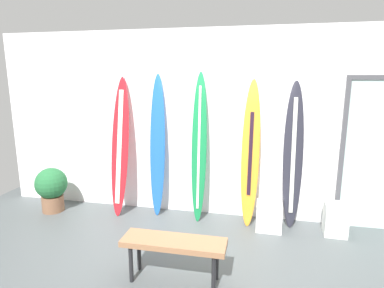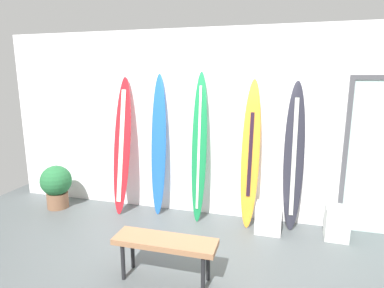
{
  "view_description": "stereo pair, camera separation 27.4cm",
  "coord_description": "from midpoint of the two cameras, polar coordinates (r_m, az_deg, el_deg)",
  "views": [
    {
      "loc": [
        0.54,
        -3.48,
        2.11
      ],
      "look_at": [
        -0.4,
        0.95,
        1.15
      ],
      "focal_mm": 29.87,
      "sensor_mm": 36.0,
      "label": 1
    },
    {
      "loc": [
        0.81,
        -3.41,
        2.11
      ],
      "look_at": [
        -0.4,
        0.95,
        1.15
      ],
      "focal_mm": 29.87,
      "sensor_mm": 36.0,
      "label": 2
    }
  ],
  "objects": [
    {
      "name": "display_block_center",
      "position": [
        4.79,
        25.98,
        -12.58
      ],
      "size": [
        0.3,
        0.3,
        0.44
      ],
      "color": "white",
      "rests_on": "ground"
    },
    {
      "name": "display_block_left",
      "position": [
        4.69,
        15.15,
        -12.69
      ],
      "size": [
        0.35,
        0.35,
        0.38
      ],
      "color": "silver",
      "rests_on": "ground"
    },
    {
      "name": "wall_back",
      "position": [
        4.85,
        7.31,
        3.39
      ],
      "size": [
        7.2,
        0.2,
        2.8
      ],
      "primitive_type": "cube",
      "color": "white",
      "rests_on": "ground"
    },
    {
      "name": "surfboard_sunset",
      "position": [
        4.58,
        12.08,
        -2.06
      ],
      "size": [
        0.27,
        0.37,
        2.09
      ],
      "color": "orange",
      "rests_on": "ground"
    },
    {
      "name": "potted_plant",
      "position": [
        5.62,
        -21.78,
        -6.73
      ],
      "size": [
        0.49,
        0.49,
        0.71
      ],
      "color": "brown",
      "rests_on": "ground"
    },
    {
      "name": "surfboard_crimson",
      "position": [
        5.03,
        -10.87,
        -0.5
      ],
      "size": [
        0.3,
        0.44,
        2.12
      ],
      "color": "red",
      "rests_on": "ground"
    },
    {
      "name": "surfboard_cobalt",
      "position": [
        4.89,
        -4.39,
        -0.52
      ],
      "size": [
        0.25,
        0.29,
        2.16
      ],
      "color": "#1E58AD",
      "rests_on": "ground"
    },
    {
      "name": "surfboard_emerald",
      "position": [
        4.66,
        2.98,
        -0.93
      ],
      "size": [
        0.24,
        0.36,
        2.19
      ],
      "color": "#17783F",
      "rests_on": "ground"
    },
    {
      "name": "bench",
      "position": [
        3.47,
        -2.46,
        -17.5
      ],
      "size": [
        1.08,
        0.32,
        0.47
      ],
      "color": "#956645",
      "rests_on": "ground"
    },
    {
      "name": "surfboard_charcoal",
      "position": [
        4.62,
        19.36,
        -2.24
      ],
      "size": [
        0.29,
        0.29,
        2.07
      ],
      "color": "#262630",
      "rests_on": "ground"
    },
    {
      "name": "ground",
      "position": [
        4.1,
        3.99,
        -19.35
      ],
      "size": [
        8.0,
        8.0,
        0.04
      ],
      "primitive_type": "cube",
      "color": "#4C5253"
    }
  ]
}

